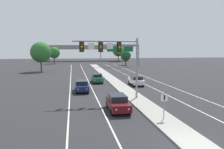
{
  "coord_description": "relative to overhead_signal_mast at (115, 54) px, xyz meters",
  "views": [
    {
      "loc": [
        -7.55,
        -13.14,
        6.12
      ],
      "look_at": [
        -3.2,
        12.34,
        3.2
      ],
      "focal_mm": 37.12,
      "sensor_mm": 36.0,
      "label": 1
    }
  ],
  "objects": [
    {
      "name": "median_island",
      "position": [
        2.66,
        4.3,
        -5.44
      ],
      "size": [
        2.4,
        110.0,
        0.15
      ],
      "primitive_type": "cube",
      "color": "#9E9B93",
      "rests_on": "ground"
    },
    {
      "name": "edge_stripe_right",
      "position": [
        10.66,
        11.3,
        -5.51
      ],
      "size": [
        0.14,
        100.0,
        0.01
      ],
      "primitive_type": "cube",
      "color": "silver",
      "rests_on": "ground"
    },
    {
      "name": "edge_stripe_left",
      "position": [
        -5.34,
        11.3,
        -5.51
      ],
      "size": [
        0.14,
        100.0,
        0.01
      ],
      "primitive_type": "cube",
      "color": "silver",
      "rests_on": "ground"
    },
    {
      "name": "overhead_signal_mast",
      "position": [
        0.0,
        0.0,
        0.0
      ],
      "size": [
        7.77,
        0.44,
        7.2
      ],
      "color": "gray",
      "rests_on": "median_island"
    },
    {
      "name": "car_oncoming_navy",
      "position": [
        -3.67,
        5.89,
        -4.69
      ],
      "size": [
        1.83,
        4.48,
        1.58
      ],
      "color": "#141E4C",
      "rests_on": "ground"
    },
    {
      "name": "lane_stripe_receding_center",
      "position": [
        7.36,
        11.3,
        -5.51
      ],
      "size": [
        0.14,
        100.0,
        0.01
      ],
      "primitive_type": "cube",
      "color": "silver",
      "rests_on": "ground"
    },
    {
      "name": "car_oncoming_green",
      "position": [
        -0.58,
        14.35,
        -4.69
      ],
      "size": [
        1.86,
        4.49,
        1.58
      ],
      "color": "#195633",
      "rests_on": "ground"
    },
    {
      "name": "tree_far_left_c",
      "position": [
        -12.14,
        68.78,
        -1.12
      ],
      "size": [
        4.65,
        4.65,
        6.72
      ],
      "color": "#4C3823",
      "rests_on": "ground"
    },
    {
      "name": "lane_stripe_oncoming_center",
      "position": [
        -2.04,
        11.3,
        -5.51
      ],
      "size": [
        0.14,
        100.0,
        0.01
      ],
      "primitive_type": "cube",
      "color": "silver",
      "rests_on": "ground"
    },
    {
      "name": "median_sign_post",
      "position": [
        2.7,
        -8.67,
        -3.92
      ],
      "size": [
        0.6,
        0.1,
        2.2
      ],
      "color": "gray",
      "rests_on": "median_island"
    },
    {
      "name": "tree_far_right_b",
      "position": [
        14.19,
        55.38,
        -1.96
      ],
      "size": [
        3.77,
        3.77,
        5.45
      ],
      "color": "#4C3823",
      "rests_on": "ground"
    },
    {
      "name": "car_receding_white",
      "position": [
        5.5,
        10.15,
        -4.69
      ],
      "size": [
        1.89,
        4.5,
        1.58
      ],
      "color": "silver",
      "rests_on": "ground"
    },
    {
      "name": "tree_far_right_a",
      "position": [
        16.39,
        80.16,
        -0.48
      ],
      "size": [
        5.33,
        5.33,
        7.71
      ],
      "color": "#4C3823",
      "rests_on": "ground"
    },
    {
      "name": "overpass_bridge",
      "position": [
        2.66,
        86.77,
        0.27
      ],
      "size": [
        42.4,
        6.4,
        7.65
      ],
      "color": "gray",
      "rests_on": "ground"
    },
    {
      "name": "highway_sign_gantry",
      "position": [
        10.86,
        49.51,
        0.65
      ],
      "size": [
        13.28,
        0.42,
        7.5
      ],
      "color": "gray",
      "rests_on": "ground"
    },
    {
      "name": "tree_far_left_a",
      "position": [
        -13.12,
        36.68,
        -0.38
      ],
      "size": [
        5.43,
        5.43,
        7.85
      ],
      "color": "#4C3823",
      "rests_on": "ground"
    },
    {
      "name": "ground_plane",
      "position": [
        2.66,
        -13.7,
        -5.51
      ],
      "size": [
        260.0,
        260.0,
        0.0
      ],
      "primitive_type": "plane",
      "color": "#28282B"
    },
    {
      "name": "car_oncoming_darkred",
      "position": [
        -0.58,
        -4.96,
        -4.69
      ],
      "size": [
        1.83,
        4.47,
        1.58
      ],
      "color": "#5B0F14",
      "rests_on": "ground"
    }
  ]
}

